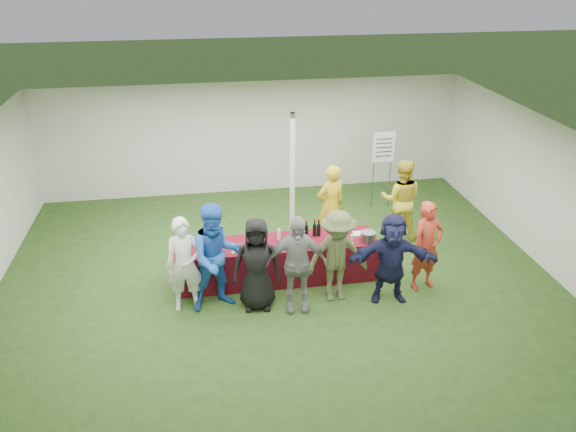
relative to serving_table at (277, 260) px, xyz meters
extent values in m
plane|color=#284719|center=(0.01, 0.19, -0.38)|extent=(60.00, 60.00, 0.00)
plane|color=white|center=(0.01, 4.19, 0.97)|extent=(10.00, 0.00, 10.00)
plane|color=white|center=(0.01, -3.81, 0.97)|extent=(10.00, 0.00, 10.00)
plane|color=white|center=(5.01, 0.19, 0.97)|extent=(0.00, 8.00, 8.00)
plane|color=white|center=(0.01, 0.19, 2.33)|extent=(10.00, 10.00, 0.00)
cylinder|color=silver|center=(0.51, 1.39, 0.98)|extent=(0.10, 0.10, 2.70)
cube|color=maroon|center=(0.00, 0.00, 0.00)|extent=(3.60, 0.80, 0.75)
cylinder|color=black|center=(0.31, 0.15, 0.48)|extent=(0.07, 0.07, 0.22)
cylinder|color=black|center=(0.31, 0.15, 0.64)|extent=(0.03, 0.03, 0.08)
cylinder|color=maroon|center=(0.31, 0.15, 0.69)|extent=(0.03, 0.03, 0.02)
cylinder|color=black|center=(0.45, 0.19, 0.48)|extent=(0.07, 0.07, 0.22)
cylinder|color=black|center=(0.45, 0.19, 0.64)|extent=(0.03, 0.03, 0.08)
cylinder|color=maroon|center=(0.45, 0.19, 0.69)|extent=(0.03, 0.03, 0.02)
cylinder|color=black|center=(0.56, 0.13, 0.48)|extent=(0.07, 0.07, 0.22)
cylinder|color=black|center=(0.56, 0.13, 0.64)|extent=(0.03, 0.03, 0.08)
cylinder|color=maroon|center=(0.56, 0.13, 0.69)|extent=(0.03, 0.03, 0.02)
cylinder|color=black|center=(0.71, 0.13, 0.48)|extent=(0.07, 0.07, 0.22)
cylinder|color=black|center=(0.71, 0.13, 0.64)|extent=(0.03, 0.03, 0.08)
cylinder|color=maroon|center=(0.71, 0.13, 0.69)|extent=(0.03, 0.03, 0.02)
cylinder|color=black|center=(0.78, 0.12, 0.48)|extent=(0.07, 0.07, 0.22)
cylinder|color=black|center=(0.78, 0.12, 0.64)|extent=(0.03, 0.03, 0.08)
cylinder|color=maroon|center=(0.78, 0.12, 0.69)|extent=(0.03, 0.03, 0.02)
cylinder|color=silver|center=(-1.35, -0.23, 0.38)|extent=(0.06, 0.06, 0.00)
cylinder|color=silver|center=(-1.35, -0.23, 0.42)|extent=(0.01, 0.01, 0.07)
cylinder|color=silver|center=(-1.35, -0.23, 0.50)|extent=(0.06, 0.06, 0.08)
cylinder|color=#4E080C|center=(-1.35, -0.23, 0.47)|extent=(0.05, 0.05, 0.02)
cylinder|color=silver|center=(-1.05, -0.29, 0.38)|extent=(0.06, 0.06, 0.00)
cylinder|color=silver|center=(-1.05, -0.29, 0.42)|extent=(0.01, 0.01, 0.07)
cylinder|color=silver|center=(-1.05, -0.29, 0.50)|extent=(0.06, 0.06, 0.08)
cylinder|color=silver|center=(-0.80, -0.25, 0.38)|extent=(0.06, 0.06, 0.00)
cylinder|color=silver|center=(-0.80, -0.25, 0.42)|extent=(0.01, 0.01, 0.07)
cylinder|color=silver|center=(-0.80, -0.25, 0.50)|extent=(0.06, 0.06, 0.08)
cylinder|color=silver|center=(-0.31, -0.27, 0.38)|extent=(0.06, 0.06, 0.00)
cylinder|color=silver|center=(-0.31, -0.27, 0.42)|extent=(0.01, 0.01, 0.07)
cylinder|color=silver|center=(-0.31, -0.27, 0.50)|extent=(0.06, 0.06, 0.08)
cylinder|color=silver|center=(1.31, -0.24, 0.38)|extent=(0.06, 0.06, 0.00)
cylinder|color=silver|center=(1.31, -0.24, 0.42)|extent=(0.01, 0.01, 0.07)
cylinder|color=silver|center=(1.31, -0.24, 0.50)|extent=(0.06, 0.06, 0.08)
cylinder|color=silver|center=(-1.02, -0.26, 0.38)|extent=(0.06, 0.06, 0.00)
cylinder|color=silver|center=(-1.02, -0.26, 0.42)|extent=(0.01, 0.01, 0.07)
cylinder|color=silver|center=(-1.02, -0.26, 0.50)|extent=(0.06, 0.06, 0.08)
cylinder|color=silver|center=(0.05, 0.08, 0.47)|extent=(0.07, 0.07, 0.20)
cylinder|color=silver|center=(0.05, 0.08, 0.59)|extent=(0.03, 0.03, 0.03)
cube|color=white|center=(1.54, 0.05, 0.39)|extent=(0.25, 0.18, 0.03)
cylinder|color=slate|center=(1.60, -0.22, 0.46)|extent=(0.27, 0.27, 0.18)
cylinder|color=slate|center=(2.61, 2.73, 0.18)|extent=(0.02, 0.02, 1.10)
cylinder|color=slate|center=(3.01, 2.73, 0.18)|extent=(0.02, 0.02, 1.10)
cube|color=white|center=(2.81, 2.73, 1.07)|extent=(0.50, 0.02, 0.70)
cube|color=black|center=(2.81, 2.72, 1.27)|extent=(0.36, 0.01, 0.02)
cube|color=black|center=(2.81, 2.72, 1.17)|extent=(0.36, 0.01, 0.02)
cube|color=black|center=(2.81, 2.72, 1.07)|extent=(0.36, 0.01, 0.02)
cube|color=black|center=(2.81, 2.72, 0.97)|extent=(0.36, 0.01, 0.02)
cube|color=black|center=(2.81, 2.72, 0.88)|extent=(0.36, 0.01, 0.02)
imported|color=gold|center=(1.24, 1.13, 0.48)|extent=(0.72, 0.59, 1.71)
imported|color=gold|center=(2.73, 1.22, 0.47)|extent=(1.00, 0.89, 1.70)
imported|color=silver|center=(-1.61, -0.66, 0.45)|extent=(0.61, 0.40, 1.65)
imported|color=blue|center=(-1.08, -0.70, 0.56)|extent=(1.04, 0.89, 1.87)
imported|color=black|center=(-0.45, -0.81, 0.43)|extent=(0.84, 0.60, 1.62)
imported|color=gray|center=(0.18, -0.98, 0.48)|extent=(1.03, 0.50, 1.70)
imported|color=#4B542E|center=(0.90, -0.80, 0.45)|extent=(1.10, 0.69, 1.65)
imported|color=#17183B|center=(1.79, -0.96, 0.42)|extent=(1.53, 0.67, 1.60)
imported|color=#AB321E|center=(2.52, -0.69, 0.44)|extent=(0.68, 0.54, 1.64)
camera|label=1|loc=(-1.22, -8.69, 5.11)|focal=35.00mm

